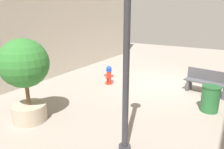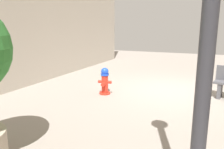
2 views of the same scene
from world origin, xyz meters
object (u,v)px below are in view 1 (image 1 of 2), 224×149
(street_lamp, at_px, (127,40))
(fire_hydrant, at_px, (109,75))
(bench_near, at_px, (208,82))
(trash_bin, at_px, (210,99))
(planter_tree, at_px, (25,71))

(street_lamp, bearing_deg, fire_hydrant, -53.68)
(bench_near, relative_size, street_lamp, 0.42)
(street_lamp, bearing_deg, trash_bin, -113.45)
(fire_hydrant, bearing_deg, trash_bin, 171.22)
(trash_bin, bearing_deg, planter_tree, 37.44)
(fire_hydrant, height_order, trash_bin, trash_bin)
(bench_near, relative_size, planter_tree, 0.72)
(street_lamp, xyz_separation_m, trash_bin, (-1.41, -3.25, -2.15))
(bench_near, height_order, trash_bin, bench_near)
(bench_near, bearing_deg, fire_hydrant, 13.92)
(fire_hydrant, relative_size, bench_near, 0.47)
(street_lamp, bearing_deg, bench_near, -102.69)
(fire_hydrant, distance_m, bench_near, 4.10)
(bench_near, xyz_separation_m, planter_tree, (4.20, 5.10, 1.03))
(fire_hydrant, xyz_separation_m, street_lamp, (-2.88, 3.92, 2.16))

